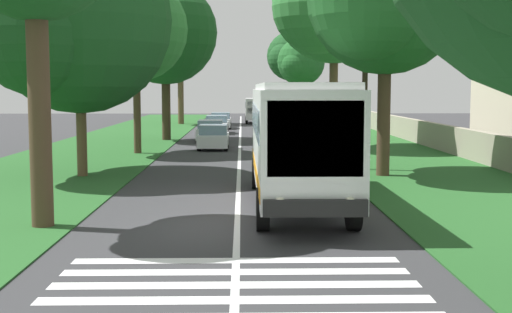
{
  "coord_description": "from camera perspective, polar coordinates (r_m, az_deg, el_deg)",
  "views": [
    {
      "loc": [
        -17.31,
        -0.13,
        3.6
      ],
      "look_at": [
        2.73,
        -0.54,
        1.6
      ],
      "focal_mm": 48.33,
      "sensor_mm": 36.0,
      "label": 1
    }
  ],
  "objects": [
    {
      "name": "grass_verge_left",
      "position": [
        33.56,
        -15.54,
        -0.63
      ],
      "size": [
        120.0,
        8.0,
        0.04
      ],
      "primitive_type": "cube",
      "color": "#235623",
      "rests_on": "ground"
    },
    {
      "name": "trailing_car_3",
      "position": [
        61.32,
        -2.93,
        2.95
      ],
      "size": [
        4.3,
        1.78,
        1.43
      ],
      "color": "silver",
      "rests_on": "ground"
    },
    {
      "name": "roadside_tree_left_2",
      "position": [
        47.96,
        -7.68,
        9.93
      ],
      "size": [
        8.08,
        7.07,
        10.85
      ],
      "color": "#3D2D1E",
      "rests_on": "grass_verge_left"
    },
    {
      "name": "roadside_tree_right_0",
      "position": [
        79.93,
        2.83,
        8.18
      ],
      "size": [
        6.71,
        5.65,
        10.02
      ],
      "color": "#3D2D1E",
      "rests_on": "grass_verge_right"
    },
    {
      "name": "zebra_crossing",
      "position": [
        12.41,
        -1.75,
        -11.16
      ],
      "size": [
        4.95,
        6.8,
        0.01
      ],
      "color": "silver",
      "rests_on": "ground"
    },
    {
      "name": "roadside_tree_left_1",
      "position": [
        29.01,
        -14.72,
        10.36
      ],
      "size": [
        9.23,
        7.43,
        9.95
      ],
      "color": "brown",
      "rests_on": "grass_verge_left"
    },
    {
      "name": "roadside_wall",
      "position": [
        39.14,
        15.88,
        1.35
      ],
      "size": [
        70.0,
        0.4,
        1.48
      ],
      "primitive_type": "cube",
      "color": "#9E937F",
      "rests_on": "grass_verge_right"
    },
    {
      "name": "roadside_tree_right_4",
      "position": [
        70.66,
        3.68,
        7.72
      ],
      "size": [
        5.39,
        4.84,
        8.61
      ],
      "color": "#4C3826",
      "rests_on": "grass_verge_right"
    },
    {
      "name": "trailing_car_1",
      "position": [
        46.89,
        -3.79,
        2.1
      ],
      "size": [
        4.3,
        1.78,
        1.43
      ],
      "color": "silver",
      "rests_on": "ground"
    },
    {
      "name": "trailing_car_2",
      "position": [
        54.73,
        -3.25,
        2.62
      ],
      "size": [
        4.3,
        1.78,
        1.43
      ],
      "color": "silver",
      "rests_on": "ground"
    },
    {
      "name": "roadside_tree_left_0",
      "position": [
        38.36,
        -10.18,
        10.04
      ],
      "size": [
        7.17,
        5.69,
        9.52
      ],
      "color": "#4C3826",
      "rests_on": "grass_verge_left"
    },
    {
      "name": "trailing_minibus_0",
      "position": [
        70.56,
        -0.01,
        4.04
      ],
      "size": [
        6.0,
        2.14,
        2.53
      ],
      "color": "silver",
      "rests_on": "ground"
    },
    {
      "name": "ground",
      "position": [
        17.68,
        -1.58,
        -6.05
      ],
      "size": [
        160.0,
        160.0,
        0.0
      ],
      "primitive_type": "plane",
      "color": "#333335"
    },
    {
      "name": "grass_verge_right",
      "position": [
        33.5,
        12.78,
        -0.58
      ],
      "size": [
        120.0,
        8.0,
        0.04
      ],
      "primitive_type": "cube",
      "color": "#235623",
      "rests_on": "ground"
    },
    {
      "name": "roadside_tree_right_1",
      "position": [
        28.74,
        10.27,
        12.59
      ],
      "size": [
        8.1,
        6.4,
        10.47
      ],
      "color": "#4C3826",
      "rests_on": "grass_verge_right"
    },
    {
      "name": "coach_bus",
      "position": [
        21.18,
        3.35,
        1.75
      ],
      "size": [
        11.16,
        2.62,
        3.73
      ],
      "color": "white",
      "rests_on": "ground"
    },
    {
      "name": "roadside_tree_left_4",
      "position": [
        68.8,
        -6.49,
        9.15
      ],
      "size": [
        7.65,
        6.35,
        11.06
      ],
      "color": "brown",
      "rests_on": "grass_verge_left"
    },
    {
      "name": "roadside_tree_right_3",
      "position": [
        41.48,
        6.17,
        12.43
      ],
      "size": [
        8.84,
        7.45,
        12.33
      ],
      "color": "brown",
      "rests_on": "grass_verge_right"
    },
    {
      "name": "utility_pole",
      "position": [
        30.34,
        9.01,
        6.91
      ],
      "size": [
        0.24,
        1.4,
        8.18
      ],
      "color": "#473828",
      "rests_on": "grass_verge_right"
    },
    {
      "name": "centre_line",
      "position": [
        32.51,
        -1.4,
        -0.65
      ],
      "size": [
        110.0,
        0.16,
        0.01
      ],
      "primitive_type": "cube",
      "color": "silver",
      "rests_on": "ground"
    },
    {
      "name": "trailing_car_0",
      "position": [
        40.9,
        -3.54,
        1.58
      ],
      "size": [
        4.3,
        1.78,
        1.43
      ],
      "color": "silver",
      "rests_on": "ground"
    }
  ]
}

